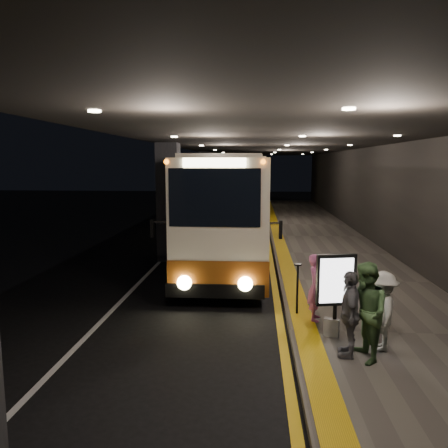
{
  "coord_description": "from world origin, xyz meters",
  "views": [
    {
      "loc": [
        1.77,
        -12.11,
        3.66
      ],
      "look_at": [
        0.74,
        1.86,
        1.7
      ],
      "focal_mm": 35.0,
      "sensor_mm": 36.0,
      "label": 1
    }
  ],
  "objects_px": {
    "info_sign": "(336,282)",
    "passenger_waiting_grey": "(350,314)",
    "passenger_boarding": "(316,287)",
    "coach_main": "(230,212)",
    "stanchion_post": "(297,289)",
    "passenger_waiting_white": "(382,311)",
    "bag_polka": "(331,328)",
    "coach_third": "(250,180)",
    "passenger_waiting_green": "(366,312)",
    "coach_second": "(246,188)"
  },
  "relations": [
    {
      "from": "coach_third",
      "to": "coach_second",
      "type": "bearing_deg",
      "value": -88.3
    },
    {
      "from": "bag_polka",
      "to": "info_sign",
      "type": "height_order",
      "value": "info_sign"
    },
    {
      "from": "coach_main",
      "to": "passenger_waiting_green",
      "type": "bearing_deg",
      "value": -72.08
    },
    {
      "from": "passenger_waiting_green",
      "to": "passenger_waiting_grey",
      "type": "xyz_separation_m",
      "value": [
        -0.24,
        0.18,
        -0.1
      ]
    },
    {
      "from": "info_sign",
      "to": "stanchion_post",
      "type": "relative_size",
      "value": 1.45
    },
    {
      "from": "passenger_waiting_grey",
      "to": "bag_polka",
      "type": "height_order",
      "value": "passenger_waiting_grey"
    },
    {
      "from": "bag_polka",
      "to": "stanchion_post",
      "type": "distance_m",
      "value": 1.49
    },
    {
      "from": "passenger_waiting_green",
      "to": "passenger_waiting_white",
      "type": "relative_size",
      "value": 1.18
    },
    {
      "from": "passenger_waiting_green",
      "to": "coach_third",
      "type": "bearing_deg",
      "value": 174.49
    },
    {
      "from": "passenger_waiting_green",
      "to": "passenger_waiting_white",
      "type": "bearing_deg",
      "value": 130.17
    },
    {
      "from": "coach_main",
      "to": "passenger_waiting_white",
      "type": "xyz_separation_m",
      "value": [
        3.38,
        -8.21,
        -0.91
      ]
    },
    {
      "from": "passenger_waiting_white",
      "to": "coach_third",
      "type": "bearing_deg",
      "value": -163.03
    },
    {
      "from": "coach_second",
      "to": "passenger_waiting_grey",
      "type": "xyz_separation_m",
      "value": [
        2.44,
        -23.08,
        -0.99
      ]
    },
    {
      "from": "stanchion_post",
      "to": "passenger_waiting_white",
      "type": "bearing_deg",
      "value": -52.73
    },
    {
      "from": "passenger_waiting_white",
      "to": "bag_polka",
      "type": "height_order",
      "value": "passenger_waiting_white"
    },
    {
      "from": "coach_third",
      "to": "info_sign",
      "type": "xyz_separation_m",
      "value": [
        2.26,
        -35.76,
        -0.63
      ]
    },
    {
      "from": "coach_second",
      "to": "passenger_boarding",
      "type": "distance_m",
      "value": 21.37
    },
    {
      "from": "passenger_waiting_white",
      "to": "coach_second",
      "type": "bearing_deg",
      "value": -160.0
    },
    {
      "from": "passenger_waiting_white",
      "to": "stanchion_post",
      "type": "height_order",
      "value": "passenger_waiting_white"
    },
    {
      "from": "coach_second",
      "to": "info_sign",
      "type": "bearing_deg",
      "value": -83.32
    },
    {
      "from": "coach_second",
      "to": "passenger_waiting_grey",
      "type": "distance_m",
      "value": 23.23
    },
    {
      "from": "passenger_boarding",
      "to": "bag_polka",
      "type": "relative_size",
      "value": 4.06
    },
    {
      "from": "coach_main",
      "to": "info_sign",
      "type": "xyz_separation_m",
      "value": [
        2.61,
        -7.67,
        -0.52
      ]
    },
    {
      "from": "coach_main",
      "to": "coach_second",
      "type": "bearing_deg",
      "value": 88.26
    },
    {
      "from": "passenger_boarding",
      "to": "passenger_waiting_grey",
      "type": "distance_m",
      "value": 1.87
    },
    {
      "from": "passenger_waiting_white",
      "to": "passenger_waiting_grey",
      "type": "height_order",
      "value": "passenger_waiting_grey"
    },
    {
      "from": "coach_main",
      "to": "passenger_boarding",
      "type": "height_order",
      "value": "coach_main"
    },
    {
      "from": "passenger_waiting_grey",
      "to": "bag_polka",
      "type": "distance_m",
      "value": 1.09
    },
    {
      "from": "bag_polka",
      "to": "stanchion_post",
      "type": "xyz_separation_m",
      "value": [
        -0.58,
        1.31,
        0.4
      ]
    },
    {
      "from": "coach_main",
      "to": "passenger_boarding",
      "type": "xyz_separation_m",
      "value": [
        2.35,
        -6.71,
        -0.91
      ]
    },
    {
      "from": "passenger_waiting_grey",
      "to": "bag_polka",
      "type": "bearing_deg",
      "value": -160.89
    },
    {
      "from": "coach_third",
      "to": "passenger_boarding",
      "type": "bearing_deg",
      "value": -84.67
    },
    {
      "from": "passenger_waiting_green",
      "to": "stanchion_post",
      "type": "bearing_deg",
      "value": -167.28
    },
    {
      "from": "passenger_boarding",
      "to": "coach_main",
      "type": "bearing_deg",
      "value": 27.5
    },
    {
      "from": "coach_second",
      "to": "passenger_waiting_green",
      "type": "distance_m",
      "value": 23.43
    },
    {
      "from": "passenger_waiting_green",
      "to": "info_sign",
      "type": "relative_size",
      "value": 1.05
    },
    {
      "from": "passenger_boarding",
      "to": "coach_second",
      "type": "bearing_deg",
      "value": 13.83
    },
    {
      "from": "stanchion_post",
      "to": "coach_main",
      "type": "bearing_deg",
      "value": 107.22
    },
    {
      "from": "passenger_waiting_green",
      "to": "stanchion_post",
      "type": "distance_m",
      "value": 2.58
    },
    {
      "from": "coach_third",
      "to": "stanchion_post",
      "type": "relative_size",
      "value": 10.91
    },
    {
      "from": "passenger_boarding",
      "to": "coach_third",
      "type": "bearing_deg",
      "value": 11.52
    },
    {
      "from": "coach_main",
      "to": "coach_third",
      "type": "bearing_deg",
      "value": 88.59
    },
    {
      "from": "passenger_waiting_grey",
      "to": "bag_polka",
      "type": "relative_size",
      "value": 4.3
    },
    {
      "from": "coach_third",
      "to": "bag_polka",
      "type": "relative_size",
      "value": 34.67
    },
    {
      "from": "bag_polka",
      "to": "info_sign",
      "type": "distance_m",
      "value": 0.97
    },
    {
      "from": "passenger_boarding",
      "to": "stanchion_post",
      "type": "height_order",
      "value": "passenger_boarding"
    },
    {
      "from": "coach_third",
      "to": "passenger_waiting_green",
      "type": "xyz_separation_m",
      "value": [
        2.59,
        -36.83,
        -0.89
      ]
    },
    {
      "from": "passenger_waiting_green",
      "to": "coach_main",
      "type": "bearing_deg",
      "value": -170.92
    },
    {
      "from": "info_sign",
      "to": "passenger_waiting_grey",
      "type": "bearing_deg",
      "value": -94.53
    },
    {
      "from": "coach_second",
      "to": "coach_third",
      "type": "height_order",
      "value": "coach_second"
    }
  ]
}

